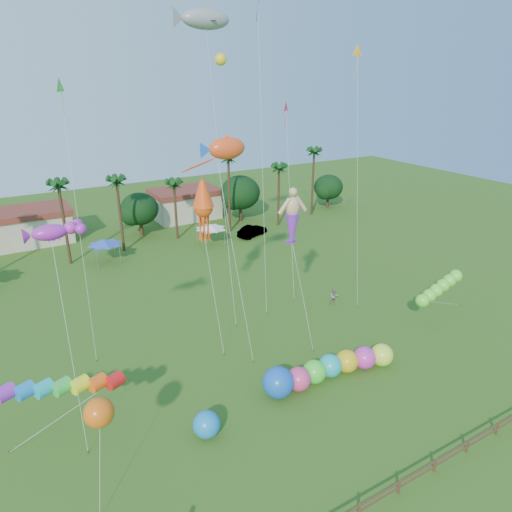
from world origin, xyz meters
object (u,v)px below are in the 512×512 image
spectator_b (334,296)px  caterpillar_inflatable (325,369)px  car_b (252,231)px  blue_ball (207,425)px

spectator_b → caterpillar_inflatable: (-8.66, -9.46, 0.09)m
spectator_b → car_b: bearing=102.9°
car_b → caterpillar_inflatable: (-12.00, -32.13, 0.18)m
blue_ball → car_b: bearing=55.8°
caterpillar_inflatable → blue_ball: caterpillar_inflatable is taller
car_b → blue_ball: bearing=125.3°
caterpillar_inflatable → car_b: bearing=74.6°
car_b → spectator_b: (-3.34, -22.67, 0.09)m
car_b → blue_ball: 39.76m
car_b → spectator_b: size_ratio=2.72×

